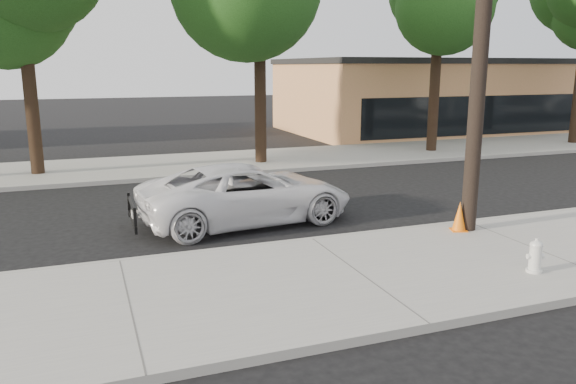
% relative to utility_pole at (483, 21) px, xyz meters
% --- Properties ---
extents(ground, '(120.00, 120.00, 0.00)m').
position_rel_utility_pole_xyz_m(ground, '(-3.60, 2.70, -4.70)').
color(ground, black).
rests_on(ground, ground).
extents(near_sidewalk, '(90.00, 4.40, 0.15)m').
position_rel_utility_pole_xyz_m(near_sidewalk, '(-3.60, -1.60, -4.62)').
color(near_sidewalk, gray).
rests_on(near_sidewalk, ground).
extents(far_sidewalk, '(90.00, 5.00, 0.15)m').
position_rel_utility_pole_xyz_m(far_sidewalk, '(-3.60, 11.20, -4.62)').
color(far_sidewalk, gray).
rests_on(far_sidewalk, ground).
extents(curb_near, '(90.00, 0.12, 0.16)m').
position_rel_utility_pole_xyz_m(curb_near, '(-3.60, 0.60, -4.62)').
color(curb_near, '#9E9B93').
rests_on(curb_near, ground).
extents(building_main, '(18.00, 10.00, 4.00)m').
position_rel_utility_pole_xyz_m(building_main, '(12.40, 18.70, -2.70)').
color(building_main, tan).
rests_on(building_main, ground).
extents(utility_pole, '(1.40, 0.34, 9.00)m').
position_rel_utility_pole_xyz_m(utility_pole, '(0.00, 0.00, 0.00)').
color(utility_pole, black).
rests_on(utility_pole, near_sidewalk).
extents(tree_d, '(4.50, 4.35, 8.75)m').
position_rel_utility_pole_xyz_m(tree_d, '(6.60, 10.65, 1.67)').
color(tree_d, black).
rests_on(tree_d, far_sidewalk).
extents(police_cruiser, '(5.48, 2.99, 1.46)m').
position_rel_utility_pole_xyz_m(police_cruiser, '(-4.39, 2.82, -3.97)').
color(police_cruiser, silver).
rests_on(police_cruiser, ground).
extents(fire_hydrant, '(0.32, 0.29, 0.59)m').
position_rel_utility_pole_xyz_m(fire_hydrant, '(-0.63, -2.68, -4.26)').
color(fire_hydrant, silver).
rests_on(fire_hydrant, near_sidewalk).
extents(traffic_cone, '(0.44, 0.44, 0.67)m').
position_rel_utility_pole_xyz_m(traffic_cone, '(-0.26, -0.01, -4.22)').
color(traffic_cone, orange).
rests_on(traffic_cone, near_sidewalk).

